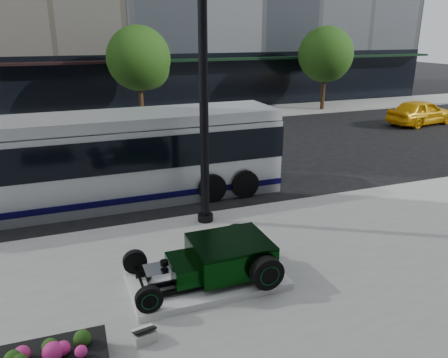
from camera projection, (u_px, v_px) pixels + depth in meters
name	position (u px, v px, depth m)	size (l,w,h in m)	color
ground	(184.00, 195.00, 15.31)	(120.00, 120.00, 0.00)	black
sidewalk_far	(124.00, 121.00, 27.68)	(70.00, 4.00, 0.12)	gray
street_trees	(141.00, 61.00, 26.05)	(29.80, 3.80, 5.70)	black
display_plinth	(207.00, 280.00, 9.73)	(3.40, 1.80, 0.15)	silver
hot_rod	(221.00, 257.00, 9.69)	(3.22, 2.00, 0.81)	black
info_plaque	(144.00, 335.00, 7.90)	(0.44, 0.36, 0.31)	silver
lamppost	(204.00, 91.00, 11.75)	(0.45, 0.45, 8.23)	black
transit_bus	(101.00, 159.00, 14.29)	(12.12, 2.88, 2.92)	silver
white_sedan	(210.00, 147.00, 18.73)	(2.02, 4.96, 1.44)	white
yellow_taxi	(421.00, 112.00, 26.58)	(1.82, 4.52, 1.54)	#F1B00D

